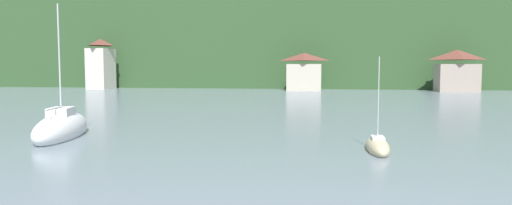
% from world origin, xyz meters
% --- Properties ---
extents(wooded_hillside, '(352.00, 70.51, 55.14)m').
position_xyz_m(wooded_hillside, '(3.35, 151.43, 8.96)').
color(wooded_hillside, '#2D4C28').
rests_on(wooded_hillside, ground_plane).
extents(shore_building_west, '(4.19, 5.76, 10.25)m').
position_xyz_m(shore_building_west, '(-41.62, 105.20, 4.98)').
color(shore_building_west, beige).
rests_on(shore_building_west, ground_plane).
extents(shore_building_westcentral, '(6.78, 4.49, 7.18)m').
position_xyz_m(shore_building_westcentral, '(0.00, 104.60, 3.49)').
color(shore_building_westcentral, '#BCB29E').
rests_on(shore_building_westcentral, ground_plane).
extents(shore_building_central, '(7.31, 5.52, 7.64)m').
position_xyz_m(shore_building_central, '(27.75, 105.09, 3.72)').
color(shore_building_central, gray).
rests_on(shore_building_central, ground_plane).
extents(sailboat_mid_1, '(1.18, 4.17, 5.24)m').
position_xyz_m(sailboat_mid_1, '(6.47, 42.18, 0.24)').
color(sailboat_mid_1, '#CCBC8E').
rests_on(sailboat_mid_1, ground_plane).
extents(sailboat_mid_5, '(4.17, 8.29, 8.94)m').
position_xyz_m(sailboat_mid_5, '(-12.77, 44.20, 0.53)').
color(sailboat_mid_5, white).
rests_on(sailboat_mid_5, ground_plane).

